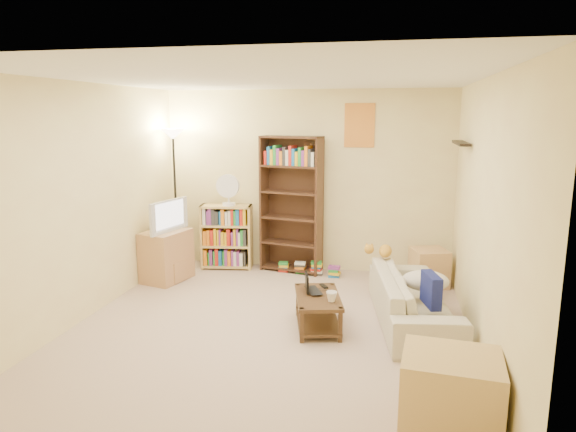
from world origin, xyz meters
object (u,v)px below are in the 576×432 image
at_px(short_bookshelf, 227,237).
at_px(side_table, 429,268).
at_px(tabby_cat, 382,251).
at_px(end_cabinet, 450,393).
at_px(sofa, 413,299).
at_px(laptop, 318,291).
at_px(mug, 332,297).
at_px(tv_stand, 166,256).
at_px(television, 165,215).
at_px(coffee_table, 318,308).
at_px(tall_bookshelf, 291,201).
at_px(desk_fan, 228,189).
at_px(floor_lamp, 174,158).

bearing_deg(short_bookshelf, side_table, -12.14).
bearing_deg(tabby_cat, end_cabinet, -77.76).
relative_size(sofa, laptop, 5.36).
distance_m(mug, tv_stand, 2.67).
relative_size(tabby_cat, television, 0.58).
xyz_separation_m(tv_stand, end_cabinet, (3.35, -2.66, -0.06)).
distance_m(coffee_table, tall_bookshelf, 2.13).
relative_size(laptop, side_table, 0.74).
bearing_deg(tv_stand, mug, -14.35).
xyz_separation_m(coffee_table, television, (-2.19, 1.13, 0.66)).
height_order(coffee_table, side_table, side_table).
bearing_deg(desk_fan, short_bookshelf, 138.59).
bearing_deg(tall_bookshelf, laptop, -58.63).
distance_m(tall_bookshelf, short_bookshelf, 1.07).
height_order(desk_fan, floor_lamp, floor_lamp).
bearing_deg(laptop, tall_bookshelf, -5.52).
bearing_deg(short_bookshelf, sofa, -38.21).
height_order(tabby_cat, laptop, tabby_cat).
bearing_deg(desk_fan, laptop, -47.69).
distance_m(tabby_cat, coffee_table, 1.22).
xyz_separation_m(desk_fan, end_cabinet, (2.69, -3.31, -0.87)).
relative_size(television, floor_lamp, 0.37).
relative_size(sofa, floor_lamp, 0.96).
height_order(mug, side_table, side_table).
bearing_deg(end_cabinet, sofa, 96.14).
xyz_separation_m(coffee_table, floor_lamp, (-2.29, 1.71, 1.36)).
relative_size(tabby_cat, short_bookshelf, 0.46).
bearing_deg(tabby_cat, desk_fan, 159.67).
relative_size(tabby_cat, tv_stand, 0.63).
xyz_separation_m(coffee_table, tv_stand, (-2.19, 1.13, 0.12)).
distance_m(tv_stand, desk_fan, 1.23).
bearing_deg(coffee_table, desk_fan, 116.96).
xyz_separation_m(laptop, floor_lamp, (-2.27, 1.60, 1.21)).
bearing_deg(laptop, side_table, -64.43).
relative_size(tv_stand, side_table, 1.40).
height_order(tv_stand, tall_bookshelf, tall_bookshelf).
bearing_deg(floor_lamp, tabby_cat, -14.09).
xyz_separation_m(floor_lamp, end_cabinet, (3.45, -3.24, -1.30)).
relative_size(coffee_table, tv_stand, 1.30).
bearing_deg(tabby_cat, tv_stand, 176.97).
bearing_deg(sofa, desk_fan, 50.50).
bearing_deg(laptop, short_bookshelf, 16.90).
bearing_deg(tall_bookshelf, television, -142.89).
height_order(sofa, tabby_cat, tabby_cat).
distance_m(tv_stand, tall_bookshelf, 1.82).
height_order(laptop, tv_stand, tv_stand).
height_order(television, desk_fan, desk_fan).
height_order(tabby_cat, side_table, tabby_cat).
bearing_deg(mug, television, 151.62).
relative_size(tabby_cat, coffee_table, 0.48).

